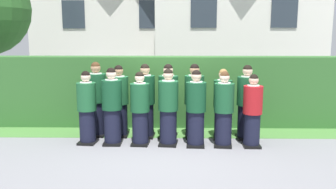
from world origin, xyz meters
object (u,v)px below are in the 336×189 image
Objects in this scene: student_front_row_4 at (196,110)px; student_in_red_blazer at (252,112)px; student_front_row_3 at (168,109)px; student_rear_row_3 at (168,103)px; student_front_row_0 at (87,109)px; student_rear_row_4 at (194,103)px; student_front_row_2 at (140,110)px; student_rear_row_1 at (119,103)px; student_rear_row_2 at (145,102)px; student_rear_row_5 at (222,106)px; student_front_row_5 at (224,111)px; student_front_row_1 at (112,108)px; student_rear_row_6 at (246,104)px; student_rear_row_0 at (97,101)px.

student_front_row_4 is 1.19m from student_in_red_blazer.
student_front_row_3 is 0.57m from student_rear_row_3.
student_front_row_0 is 0.93× the size of student_rear_row_4.
student_rear_row_1 reaches higher than student_front_row_2.
student_rear_row_2 is (0.61, -0.05, 0.02)m from student_rear_row_1.
student_rear_row_5 is (1.82, 0.47, 0.01)m from student_front_row_2.
student_front_row_5 is at bearing -0.22° from student_front_row_4.
student_front_row_2 is at bearing -2.82° from student_front_row_1.
student_rear_row_6 is (1.76, 0.48, 0.02)m from student_front_row_3.
student_front_row_5 is 2.96m from student_rear_row_0.
student_front_row_5 is (0.59, -0.00, -0.01)m from student_front_row_4.
student_rear_row_6 reaches higher than student_front_row_0.
student_rear_row_5 reaches higher than student_in_red_blazer.
student_front_row_3 is at bearing 176.89° from student_in_red_blazer.
student_rear_row_3 is (1.75, 0.49, 0.06)m from student_front_row_0.
student_rear_row_3 is at bearing 178.18° from student_rear_row_4.
student_rear_row_6 is at bearing -2.69° from student_rear_row_3.
student_rear_row_1 is at bearing -5.72° from student_rear_row_0.
student_rear_row_3 is (1.14, -0.08, 0.02)m from student_rear_row_1.
student_rear_row_5 is (2.37, -0.17, -0.03)m from student_rear_row_1.
student_front_row_3 is 1.82m from student_rear_row_0.
student_rear_row_5 is (2.98, 0.40, 0.01)m from student_front_row_0.
student_rear_row_5 is (0.63, 0.54, -0.01)m from student_front_row_4.
student_rear_row_4 is 1.07× the size of student_rear_row_5.
student_front_row_3 reaches higher than student_front_row_0.
student_rear_row_0 is at bearing 157.46° from student_front_row_3.
student_front_row_2 is 0.84m from student_rear_row_1.
student_rear_row_0 reaches higher than student_rear_row_4.
student_front_row_5 is at bearing -2.48° from student_front_row_2.
student_rear_row_1 is 0.98× the size of student_rear_row_4.
student_rear_row_3 is (1.20, 0.53, 0.02)m from student_front_row_1.
student_front_row_1 is at bearing 177.43° from student_front_row_5.
student_front_row_3 is 0.96× the size of student_rear_row_4.
student_rear_row_2 reaches higher than student_rear_row_6.
student_front_row_0 is 3.01m from student_rear_row_5.
student_rear_row_4 reaches higher than student_front_row_4.
student_rear_row_6 reaches higher than student_front_row_4.
student_front_row_5 is 0.55m from student_rear_row_5.
student_rear_row_6 is at bearing -3.21° from student_rear_row_1.
student_front_row_1 is 1.87m from student_rear_row_4.
student_rear_row_5 is at bearing -4.35° from student_rear_row_3.
student_rear_row_0 is 0.54m from student_rear_row_1.
student_rear_row_4 reaches higher than student_front_row_5.
student_front_row_2 is 0.96× the size of student_front_row_3.
student_in_red_blazer is 0.93× the size of student_rear_row_1.
student_front_row_3 is at bearing -47.88° from student_rear_row_2.
student_front_row_3 reaches higher than student_front_row_4.
student_rear_row_4 is at bearing 133.64° from student_front_row_5.
student_front_row_5 is at bearing 177.69° from student_in_red_blazer.
student_rear_row_6 reaches higher than student_rear_row_5.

